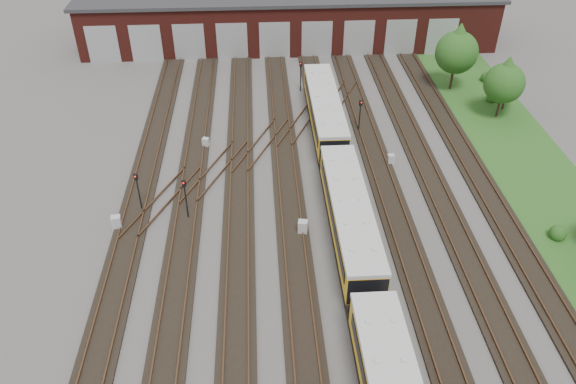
{
  "coord_description": "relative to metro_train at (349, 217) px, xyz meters",
  "views": [
    {
      "loc": [
        -4.23,
        -29.85,
        27.0
      ],
      "look_at": [
        -2.2,
        4.05,
        2.0
      ],
      "focal_mm": 35.0,
      "sensor_mm": 36.0,
      "label": 1
    }
  ],
  "objects": [
    {
      "name": "bush_2",
      "position": [
        19.15,
        25.24,
        -1.23
      ],
      "size": [
        1.31,
        1.31,
        1.31
      ],
      "primitive_type": "sphere",
      "color": "#1E4A15",
      "rests_on": "ground"
    },
    {
      "name": "relay_cabinet_3",
      "position": [
        0.21,
        23.17,
        -1.38
      ],
      "size": [
        0.68,
        0.59,
        1.02
      ],
      "primitive_type": "cube",
      "rotation": [
        0.0,
        0.0,
        -0.14
      ],
      "color": "#B3B6B9",
      "rests_on": "ground"
    },
    {
      "name": "relay_cabinet_2",
      "position": [
        -3.27,
        0.64,
        -1.31
      ],
      "size": [
        0.78,
        0.69,
        1.15
      ],
      "primitive_type": "cube",
      "rotation": [
        0.0,
        0.0,
        -0.18
      ],
      "color": "#B3B6B9",
      "rests_on": "ground"
    },
    {
      "name": "bush_1",
      "position": [
        17.98,
        20.45,
        -1.34
      ],
      "size": [
        1.1,
        1.1,
        1.1
      ],
      "primitive_type": "sphere",
      "color": "#1E4A15",
      "rests_on": "ground"
    },
    {
      "name": "relay_cabinet_0",
      "position": [
        -17.0,
        2.02,
        -1.32
      ],
      "size": [
        0.74,
        0.64,
        1.13
      ],
      "primitive_type": "cube",
      "rotation": [
        0.0,
        0.0,
        0.11
      ],
      "color": "#B3B6B9",
      "rests_on": "ground"
    },
    {
      "name": "relay_cabinet_1",
      "position": [
        -11.08,
        13.21,
        -1.42
      ],
      "size": [
        0.69,
        0.63,
        0.93
      ],
      "primitive_type": "cube",
      "rotation": [
        0.0,
        0.0,
        -0.37
      ],
      "color": "#B3B6B9",
      "rests_on": "ground"
    },
    {
      "name": "signal_mast_0",
      "position": [
        -15.52,
        4.17,
        0.28
      ],
      "size": [
        0.3,
        0.28,
        3.39
      ],
      "rotation": [
        0.0,
        0.0,
        -0.28
      ],
      "color": "black",
      "rests_on": "ground"
    },
    {
      "name": "signal_mast_3",
      "position": [
        3.24,
        15.18,
        0.22
      ],
      "size": [
        0.31,
        0.29,
        3.27
      ],
      "rotation": [
        0.0,
        0.0,
        0.24
      ],
      "color": "black",
      "rests_on": "ground"
    },
    {
      "name": "tree_1",
      "position": [
        18.52,
        18.71,
        1.25
      ],
      "size": [
        2.95,
        2.95,
        4.89
      ],
      "color": "black",
      "rests_on": "ground"
    },
    {
      "name": "tree_2",
      "position": [
        17.35,
        17.21,
        2.21
      ],
      "size": [
        3.85,
        3.85,
        6.38
      ],
      "color": "black",
      "rests_on": "ground"
    },
    {
      "name": "track_network",
      "position": [
        -2.17,
        -0.33,
        -1.78
      ],
      "size": [
        30.4,
        70.0,
        0.33
      ],
      "color": "black",
      "rests_on": "ground"
    },
    {
      "name": "tree_0",
      "position": [
        14.58,
        23.59,
        2.81
      ],
      "size": [
        4.41,
        4.41,
        7.32
      ],
      "color": "black",
      "rests_on": "ground"
    },
    {
      "name": "signal_mast_2",
      "position": [
        -1.61,
        24.13,
        0.24
      ],
      "size": [
        0.3,
        0.29,
        3.33
      ],
      "rotation": [
        0.0,
        0.0,
        -0.32
      ],
      "color": "black",
      "rests_on": "ground"
    },
    {
      "name": "bush_0",
      "position": [
        15.21,
        -0.98,
        -1.27
      ],
      "size": [
        1.24,
        1.24,
        1.24
      ],
      "primitive_type": "sphere",
      "color": "#1E4A15",
      "rests_on": "ground"
    },
    {
      "name": "grass_verge",
      "position": [
        17.0,
        9.08,
        -1.86
      ],
      "size": [
        8.0,
        55.0,
        0.05
      ],
      "primitive_type": "cube",
      "color": "#224818",
      "rests_on": "ground"
    },
    {
      "name": "signal_mast_1",
      "position": [
        -11.83,
        2.89,
        0.38
      ],
      "size": [
        0.29,
        0.27,
        3.56
      ],
      "rotation": [
        0.0,
        0.0,
        -0.14
      ],
      "color": "black",
      "rests_on": "ground"
    },
    {
      "name": "ground",
      "position": [
        -2.0,
        -0.92,
        -1.89
      ],
      "size": [
        120.0,
        120.0,
        0.0
      ],
      "primitive_type": "plane",
      "color": "#464441",
      "rests_on": "ground"
    },
    {
      "name": "relay_cabinet_4",
      "position": [
        5.1,
        9.43,
        -1.41
      ],
      "size": [
        0.61,
        0.53,
        0.95
      ],
      "primitive_type": "cube",
      "rotation": [
        0.0,
        0.0,
        0.09
      ],
      "color": "#B3B6B9",
      "rests_on": "ground"
    },
    {
      "name": "maintenance_shed",
      "position": [
        -2.01,
        39.06,
        1.32
      ],
      "size": [
        51.0,
        12.5,
        6.35
      ],
      "color": "#4E1813",
      "rests_on": "ground"
    },
    {
      "name": "metro_train",
      "position": [
        0.0,
        0.0,
        0.0
      ],
      "size": [
        2.65,
        46.71,
        3.04
      ],
      "rotation": [
        0.0,
        0.0,
        0.0
      ],
      "color": "black",
      "rests_on": "ground"
    }
  ]
}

